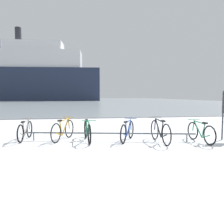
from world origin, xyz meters
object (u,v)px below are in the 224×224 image
at_px(bicycle_0, 25,131).
at_px(bicycle_4, 160,131).
at_px(bicycle_5, 201,132).
at_px(bicycle_2, 87,131).
at_px(bicycle_1, 63,130).
at_px(ferry_ship, 37,76).
at_px(bicycle_3, 127,131).

bearing_deg(bicycle_0, bicycle_4, -13.47).
bearing_deg(bicycle_5, bicycle_2, 169.34).
distance_m(bicycle_2, bicycle_5, 3.90).
distance_m(bicycle_1, ferry_ship, 65.51).
bearing_deg(bicycle_1, bicycle_0, 170.33).
bearing_deg(bicycle_0, ferry_ship, 99.94).
height_order(bicycle_4, bicycle_5, bicycle_4).
distance_m(bicycle_0, bicycle_5, 6.17).
height_order(bicycle_2, bicycle_4, bicycle_4).
bearing_deg(bicycle_4, ferry_ship, 103.71).
bearing_deg(ferry_ship, bicycle_2, -78.24).
relative_size(bicycle_4, bicycle_5, 1.09).
distance_m(bicycle_0, bicycle_1, 1.37).
xyz_separation_m(bicycle_1, bicycle_5, (4.68, -1.05, -0.02)).
distance_m(bicycle_2, ferry_ship, 65.99).
bearing_deg(bicycle_5, bicycle_1, 167.41).
distance_m(bicycle_0, bicycle_3, 3.67).
bearing_deg(bicycle_0, bicycle_2, -14.14).
bearing_deg(bicycle_4, bicycle_0, 166.53).
xyz_separation_m(bicycle_4, ferry_ship, (-15.81, 64.79, 7.12)).
distance_m(bicycle_3, bicycle_4, 1.13).
xyz_separation_m(bicycle_1, bicycle_3, (2.26, -0.45, -0.02)).
bearing_deg(bicycle_0, bicycle_5, -11.94).
xyz_separation_m(bicycle_0, bicycle_4, (4.65, -1.11, 0.04)).
bearing_deg(ferry_ship, bicycle_5, -75.17).
distance_m(bicycle_5, ferry_ship, 67.57).
xyz_separation_m(bicycle_2, bicycle_3, (1.40, -0.13, -0.01)).
bearing_deg(bicycle_3, ferry_ship, 102.92).
xyz_separation_m(bicycle_0, bicycle_2, (2.21, -0.56, 0.02)).
height_order(bicycle_1, bicycle_4, bicycle_4).
xyz_separation_m(bicycle_5, ferry_ship, (-17.20, 64.95, 7.15)).
bearing_deg(bicycle_3, bicycle_5, -13.70).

